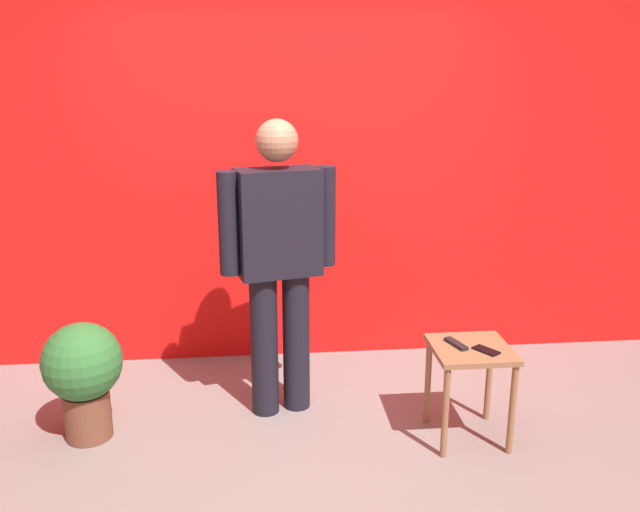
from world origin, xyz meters
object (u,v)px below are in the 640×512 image
Objects in this scene: standing_person at (279,255)px; potted_plant at (83,371)px; tv_remote at (456,344)px; side_table at (470,365)px; cell_phone at (486,350)px.

potted_plant is at bearing -168.46° from standing_person.
standing_person is 1.27m from potted_plant.
potted_plant is at bearing 156.35° from tv_remote.
side_table is at bearing -37.75° from tv_remote.
standing_person is at bearing 138.40° from tv_remote.
cell_phone is at bearing -7.02° from potted_plant.
side_table is at bearing -22.61° from standing_person.
side_table is 2.16m from potted_plant.
tv_remote is 2.08m from potted_plant.
cell_phone is 0.17m from tv_remote.
cell_phone reaches higher than side_table.
side_table is 0.14m from cell_phone.
tv_remote is at bearing -22.90° from standing_person.
standing_person is 2.58× the size of potted_plant.
cell_phone is 2.23m from potted_plant.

